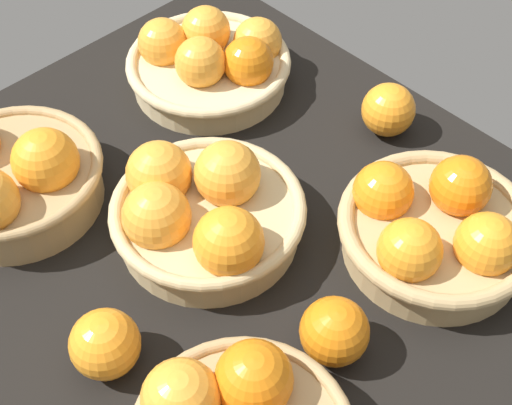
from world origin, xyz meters
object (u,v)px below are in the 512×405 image
(loose_orange_front_gap, at_px, (334,331))
(loose_orange_side_gap, at_px, (105,344))
(basket_center, at_px, (202,211))
(basket_far_right, at_px, (10,177))
(loose_orange_back_gap, at_px, (388,110))
(basket_near_left, at_px, (435,228))
(basket_near_right, at_px, (211,61))

(loose_orange_front_gap, relative_size, loose_orange_side_gap, 0.99)
(basket_center, bearing_deg, basket_far_right, 33.70)
(loose_orange_side_gap, bearing_deg, loose_orange_back_gap, -87.19)
(basket_far_right, relative_size, loose_orange_side_gap, 2.99)
(basket_near_left, bearing_deg, basket_center, 40.47)
(loose_orange_side_gap, bearing_deg, basket_near_right, -55.39)
(basket_near_right, bearing_deg, loose_orange_front_gap, 154.15)
(loose_orange_front_gap, height_order, loose_orange_side_gap, same)
(basket_center, height_order, loose_orange_front_gap, basket_center)
(basket_far_right, relative_size, loose_orange_back_gap, 3.06)
(basket_near_left, bearing_deg, basket_far_right, 37.27)
(basket_far_right, bearing_deg, basket_center, -146.30)
(loose_orange_back_gap, bearing_deg, basket_center, 83.16)
(basket_center, distance_m, loose_orange_side_gap, 0.20)
(basket_near_right, distance_m, loose_orange_side_gap, 0.47)
(basket_near_right, relative_size, basket_far_right, 1.06)
(basket_far_right, relative_size, loose_orange_front_gap, 3.00)
(basket_far_right, xyz_separation_m, loose_orange_front_gap, (-0.42, -0.13, -0.01))
(loose_orange_front_gap, height_order, loose_orange_back_gap, loose_orange_front_gap)
(basket_near_left, xyz_separation_m, basket_center, (0.21, 0.18, 0.00))
(basket_near_right, height_order, loose_orange_front_gap, basket_near_right)
(loose_orange_back_gap, bearing_deg, basket_near_right, 23.55)
(basket_near_left, relative_size, loose_orange_front_gap, 3.13)
(loose_orange_back_gap, bearing_deg, loose_orange_side_gap, 92.81)
(basket_far_right, distance_m, loose_orange_side_gap, 0.27)
(basket_near_right, height_order, basket_far_right, basket_far_right)
(basket_near_left, relative_size, basket_far_right, 1.04)
(basket_near_right, relative_size, loose_orange_front_gap, 3.19)
(basket_center, bearing_deg, loose_orange_front_gap, 178.40)
(basket_near_left, distance_m, basket_center, 0.27)
(basket_near_right, distance_m, basket_far_right, 0.33)
(basket_center, relative_size, loose_orange_back_gap, 3.20)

